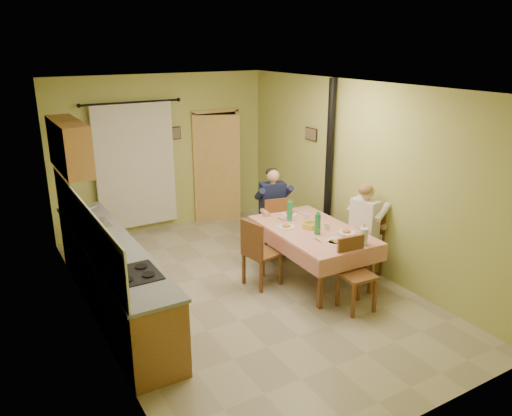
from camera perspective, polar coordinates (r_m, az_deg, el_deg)
floor at (r=7.11m, az=-1.35°, el=-9.37°), size 4.00×6.00×0.01m
room_shell at (r=6.46m, az=-1.47°, el=5.04°), size 4.04×6.04×2.82m
kitchen_run at (r=6.68m, az=-16.10°, el=-7.45°), size 0.64×3.64×1.56m
upper_cabinets at (r=7.43m, az=-20.59°, el=6.67°), size 0.35×1.40×0.70m
curtain at (r=9.00m, az=-13.59°, el=4.75°), size 1.70×0.07×2.22m
doorway at (r=9.61m, az=-4.44°, el=4.78°), size 0.96×0.36×2.15m
dining_table at (r=7.37m, az=6.42°, el=-5.16°), size 1.19×1.93×0.76m
tableware at (r=7.14m, az=7.12°, el=-2.12°), size 0.86×1.67×0.33m
chair_far at (r=8.21m, az=1.97°, el=-3.19°), size 0.50×0.50×0.98m
chair_near at (r=6.66m, az=11.33°, el=-8.98°), size 0.43×0.43×0.95m
chair_right at (r=7.62m, az=12.22°, el=-5.39°), size 0.53×0.53×1.01m
chair_left at (r=7.14m, az=0.61°, el=-6.62°), size 0.51×0.51×1.00m
man_far at (r=8.02m, az=1.98°, el=0.76°), size 0.63×0.54×1.39m
man_right at (r=7.39m, az=12.46°, el=-1.26°), size 0.54×0.63×1.39m
stove_flue at (r=8.18m, az=8.22°, el=1.99°), size 0.24×0.24×2.80m
picture_back at (r=9.22m, az=-9.17°, el=8.45°), size 0.19×0.03×0.23m
picture_right at (r=8.50m, az=6.32°, el=8.41°), size 0.03×0.31×0.21m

